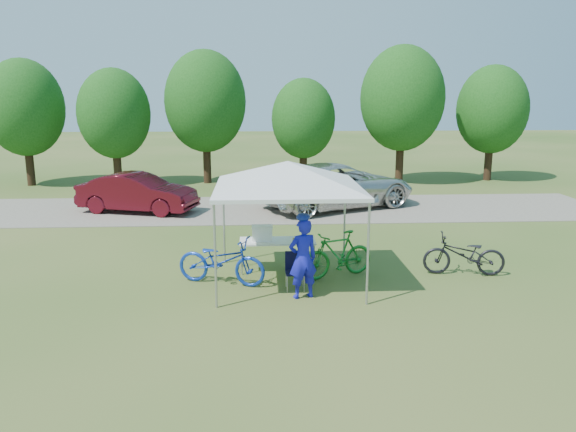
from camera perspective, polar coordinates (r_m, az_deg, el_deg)
The scene contains 14 objects.
ground at distance 12.76m, azimuth -0.01°, elevation -6.65°, with size 100.00×100.00×0.00m, color #2D5119.
gravel_strip at distance 20.48m, azimuth -1.25°, elevation 0.72°, with size 24.00×5.00×0.02m, color gray.
canopy at distance 12.15m, azimuth -0.01°, elevation 5.25°, with size 4.53×4.53×3.00m.
treeline at distance 26.09m, azimuth -2.40°, elevation 11.04°, with size 24.89×4.28×6.30m.
folding_table at distance 13.36m, azimuth -1.08°, elevation -2.65°, with size 1.79×0.75×0.74m.
folding_chair at distance 12.20m, azimuth 0.69°, elevation -5.23°, with size 0.41×0.43×0.80m.
cooler at distance 13.30m, azimuth -2.64°, elevation -1.74°, with size 0.49×0.33×0.36m.
ice_cream_cup at distance 13.31m, azimuth 0.65°, elevation -2.37°, with size 0.08×0.08×0.06m, color gold.
cyclist at distance 11.54m, azimuth 1.52°, elevation -4.35°, with size 0.61×0.40×1.68m, color #1719BE.
bike_blue at distance 12.53m, azimuth -6.78°, elevation -4.53°, with size 0.71×2.03×1.07m, color #1336AA.
bike_green at distance 12.94m, azimuth 5.07°, elevation -3.91°, with size 0.51×1.80×1.08m, color #197123.
bike_dark at distance 13.68m, azimuth 17.46°, elevation -3.77°, with size 0.65×1.86×0.98m, color black.
minivan at distance 20.72m, azimuth 5.04°, elevation 3.14°, with size 2.70×5.87×1.63m, color silver.
sedan at distance 20.50m, azimuth -15.04°, elevation 2.29°, with size 1.45×4.16×1.37m, color #520D17.
Camera 1 is at (-0.67, -12.04, 4.18)m, focal length 35.00 mm.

